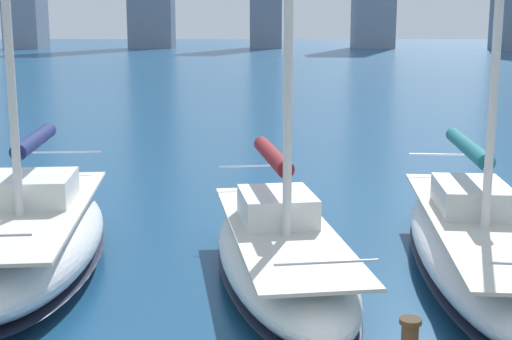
{
  "coord_description": "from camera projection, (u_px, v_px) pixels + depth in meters",
  "views": [
    {
      "loc": [
        -0.56,
        6.64,
        4.8
      ],
      "look_at": [
        -0.31,
        -6.35,
        2.2
      ],
      "focal_mm": 50.0,
      "sensor_mm": 36.0,
      "label": 1
    }
  ],
  "objects": [
    {
      "name": "sailboat_navy",
      "position": [
        29.0,
        237.0,
        14.1
      ],
      "size": [
        3.59,
        8.13,
        9.63
      ],
      "color": "silver",
      "rests_on": "ground"
    },
    {
      "name": "sailboat_teal",
      "position": [
        475.0,
        241.0,
        13.88
      ],
      "size": [
        2.94,
        9.45,
        13.14
      ],
      "color": "white",
      "rests_on": "ground"
    },
    {
      "name": "sailboat_maroon",
      "position": [
        281.0,
        249.0,
        13.45
      ],
      "size": [
        3.48,
        8.02,
        12.13
      ],
      "color": "white",
      "rests_on": "ground"
    }
  ]
}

